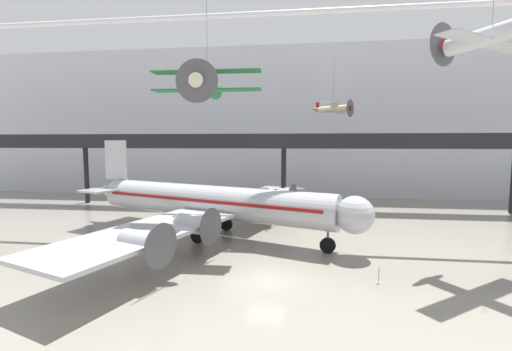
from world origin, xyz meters
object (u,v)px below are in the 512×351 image
Objects in this scene: airliner_silver_main at (209,202)px; suspended_plane_cream_biplane at (333,109)px; stanchion_barrier at (379,278)px; suspended_plane_silver_racer at (492,35)px; suspended_plane_green_biplane at (208,84)px.

airliner_silver_main is 4.08× the size of suspended_plane_cream_biplane.
suspended_plane_cream_biplane reaches higher than airliner_silver_main.
airliner_silver_main is 17.50m from stanchion_barrier.
airliner_silver_main is at bearing 36.87° from suspended_plane_silver_racer.
suspended_plane_cream_biplane is 24.96m from suspended_plane_green_biplane.
airliner_silver_main is 4.28× the size of suspended_plane_silver_racer.
suspended_plane_silver_racer reaches higher than airliner_silver_main.
suspended_plane_cream_biplane is (13.54, 17.46, 10.65)m from airliner_silver_main.
suspended_plane_silver_racer reaches higher than suspended_plane_green_biplane.
suspended_plane_silver_racer is 0.90× the size of suspended_plane_green_biplane.
airliner_silver_main is at bearing 144.99° from stanchion_barrier.
suspended_plane_silver_racer is 0.95× the size of suspended_plane_cream_biplane.
airliner_silver_main is at bearing -166.28° from suspended_plane_green_biplane.
airliner_silver_main is 3.84× the size of suspended_plane_green_biplane.
suspended_plane_green_biplane is (1.13, -4.20, 10.73)m from airliner_silver_main.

